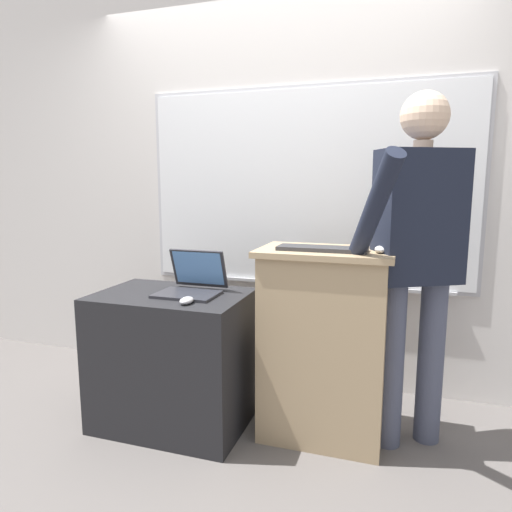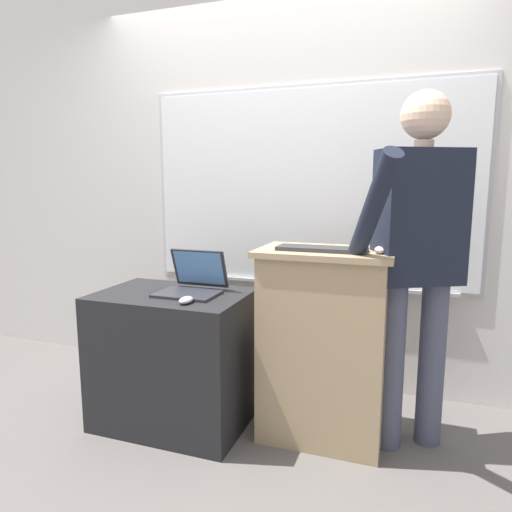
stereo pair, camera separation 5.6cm
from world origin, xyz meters
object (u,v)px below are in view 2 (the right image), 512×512
(lectern_podium, at_px, (323,344))
(laptop, at_px, (193,281))
(side_desk, at_px, (174,358))
(computer_mouse_by_laptop, at_px, (186,300))
(wireless_keyboard, at_px, (322,249))
(computer_mouse_by_keyboard, at_px, (381,250))
(person_presenter, at_px, (418,248))

(lectern_podium, distance_m, laptop, 0.77)
(side_desk, relative_size, computer_mouse_by_laptop, 8.13)
(lectern_podium, bearing_deg, wireless_keyboard, -100.39)
(computer_mouse_by_keyboard, bearing_deg, wireless_keyboard, -176.27)
(side_desk, distance_m, laptop, 0.45)
(laptop, distance_m, wireless_keyboard, 0.73)
(person_presenter, bearing_deg, lectern_podium, 159.43)
(computer_mouse_by_laptop, xyz_separation_m, computer_mouse_by_keyboard, (0.91, 0.26, 0.26))
(computer_mouse_by_laptop, distance_m, computer_mouse_by_keyboard, 0.98)
(computer_mouse_by_keyboard, bearing_deg, laptop, -177.36)
(laptop, bearing_deg, wireless_keyboard, 2.21)
(side_desk, distance_m, computer_mouse_by_keyboard, 1.27)
(side_desk, height_order, computer_mouse_by_keyboard, computer_mouse_by_keyboard)
(lectern_podium, distance_m, side_desk, 0.83)
(side_desk, bearing_deg, computer_mouse_by_keyboard, 5.22)
(computer_mouse_by_laptop, bearing_deg, wireless_keyboard, 21.44)
(wireless_keyboard, distance_m, computer_mouse_by_laptop, 0.72)
(laptop, bearing_deg, computer_mouse_by_keyboard, 2.64)
(person_presenter, height_order, wireless_keyboard, person_presenter)
(laptop, height_order, wireless_keyboard, wireless_keyboard)
(side_desk, bearing_deg, person_presenter, 8.82)
(person_presenter, bearing_deg, computer_mouse_by_keyboard, -178.55)
(lectern_podium, bearing_deg, person_presenter, 7.65)
(lectern_podium, relative_size, laptop, 3.10)
(laptop, bearing_deg, lectern_podium, 6.56)
(side_desk, xyz_separation_m, laptop, (0.10, 0.05, 0.44))
(side_desk, relative_size, laptop, 2.50)
(wireless_keyboard, relative_size, computer_mouse_by_keyboard, 4.41)
(lectern_podium, bearing_deg, side_desk, -170.55)
(lectern_podium, distance_m, computer_mouse_by_keyboard, 0.59)
(wireless_keyboard, bearing_deg, side_desk, -174.26)
(side_desk, bearing_deg, wireless_keyboard, 5.74)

